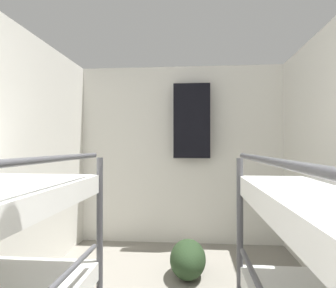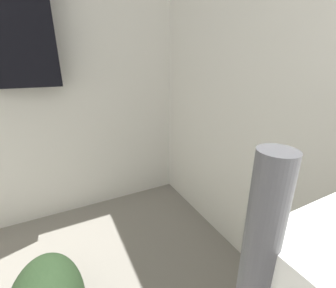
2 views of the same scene
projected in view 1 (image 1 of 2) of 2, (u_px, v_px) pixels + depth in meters
wall_back at (180, 154)px, 3.80m from camera, size 2.64×0.06×2.22m
duffel_bag at (188, 259)px, 2.79m from camera, size 0.33×0.55×0.33m
hanging_coat at (192, 121)px, 3.64m from camera, size 0.44×0.12×0.90m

